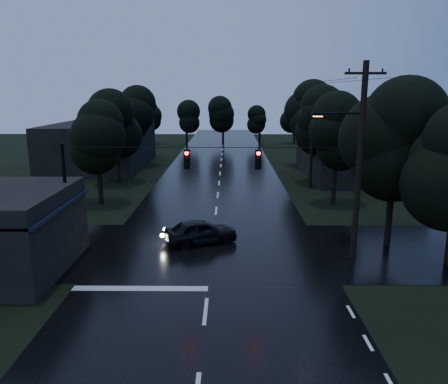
{
  "coord_description": "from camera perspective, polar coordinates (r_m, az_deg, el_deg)",
  "views": [
    {
      "loc": [
        0.9,
        -10.82,
        8.52
      ],
      "look_at": [
        0.65,
        12.91,
        3.07
      ],
      "focal_mm": 35.0,
      "sensor_mm": 36.0,
      "label": 1
    }
  ],
  "objects": [
    {
      "name": "utility_pole_main",
      "position": [
        23.0,
        17.08,
        4.22
      ],
      "size": [
        3.5,
        0.3,
        10.0
      ],
      "color": "black",
      "rests_on": "ground"
    },
    {
      "name": "car",
      "position": [
        25.15,
        -3.08,
        -5.16
      ],
      "size": [
        4.51,
        3.08,
        1.43
      ],
      "primitive_type": "imported",
      "rotation": [
        0.0,
        0.0,
        1.94
      ],
      "color": "black",
      "rests_on": "ground"
    },
    {
      "name": "building_far_right",
      "position": [
        47.12,
        16.79,
        4.68
      ],
      "size": [
        10.0,
        14.0,
        4.4
      ],
      "primitive_type": "cube",
      "color": "black",
      "rests_on": "ground"
    },
    {
      "name": "tree_left_a",
      "position": [
        34.44,
        -16.24,
        6.97
      ],
      "size": [
        3.92,
        3.92,
        8.26
      ],
      "color": "black",
      "rests_on": "ground"
    },
    {
      "name": "building_far_left",
      "position": [
        53.3,
        -15.73,
        5.97
      ],
      "size": [
        10.0,
        16.0,
        5.0
      ],
      "primitive_type": "cube",
      "color": "black",
      "rests_on": "ground"
    },
    {
      "name": "utility_pole_far",
      "position": [
        39.79,
        11.37,
        5.99
      ],
      "size": [
        2.0,
        0.3,
        7.5
      ],
      "color": "black",
      "rests_on": "ground"
    },
    {
      "name": "tree_right_b",
      "position": [
        41.81,
        12.77,
        9.16
      ],
      "size": [
        4.48,
        4.48,
        9.44
      ],
      "color": "black",
      "rests_on": "ground"
    },
    {
      "name": "main_road",
      "position": [
        41.71,
        -0.65,
        1.15
      ],
      "size": [
        12.0,
        120.0,
        0.02
      ],
      "primitive_type": "cube",
      "color": "black",
      "rests_on": "ground"
    },
    {
      "name": "span_signals",
      "position": [
        22.06,
        -0.3,
        4.4
      ],
      "size": [
        15.0,
        0.37,
        1.12
      ],
      "color": "black",
      "rests_on": "ground"
    },
    {
      "name": "tree_right_c",
      "position": [
        51.71,
        11.14,
        10.31
      ],
      "size": [
        4.76,
        4.76,
        10.03
      ],
      "color": "black",
      "rests_on": "ground"
    },
    {
      "name": "tree_left_c",
      "position": [
        52.08,
        -11.89,
        9.88
      ],
      "size": [
        4.48,
        4.48,
        9.44
      ],
      "color": "black",
      "rests_on": "ground"
    },
    {
      "name": "tree_right_a",
      "position": [
        33.93,
        14.54,
        7.62
      ],
      "size": [
        4.2,
        4.2,
        8.85
      ],
      "color": "black",
      "rests_on": "ground"
    },
    {
      "name": "tree_corner_near",
      "position": [
        25.62,
        21.54,
        6.39
      ],
      "size": [
        4.48,
        4.48,
        9.44
      ],
      "color": "black",
      "rests_on": "ground"
    },
    {
      "name": "anchor_pole_left",
      "position": [
        24.02,
        -19.89,
        -1.13
      ],
      "size": [
        0.18,
        0.18,
        6.0
      ],
      "primitive_type": "cylinder",
      "color": "black",
      "rests_on": "ground"
    },
    {
      "name": "tree_left_b",
      "position": [
        42.25,
        -13.96,
        8.62
      ],
      "size": [
        4.2,
        4.2,
        8.85
      ],
      "color": "black",
      "rests_on": "ground"
    },
    {
      "name": "cross_street",
      "position": [
        24.37,
        -1.57,
        -7.52
      ],
      "size": [
        60.0,
        9.0,
        0.02
      ],
      "primitive_type": "cube",
      "color": "black",
      "rests_on": "ground"
    }
  ]
}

